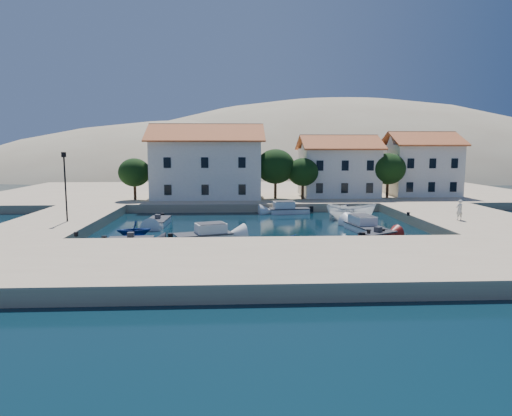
% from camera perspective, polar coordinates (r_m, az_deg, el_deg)
% --- Properties ---
extents(ground, '(400.00, 400.00, 0.00)m').
position_cam_1_polar(ground, '(34.43, 1.33, -5.22)').
color(ground, black).
rests_on(ground, ground).
extents(quay_south, '(52.00, 12.00, 1.00)m').
position_cam_1_polar(quay_south, '(28.50, 2.21, -6.90)').
color(quay_south, tan).
rests_on(quay_south, ground).
extents(quay_east, '(11.00, 20.00, 1.00)m').
position_cam_1_polar(quay_east, '(49.69, 24.72, -1.38)').
color(quay_east, tan).
rests_on(quay_east, ground).
extents(quay_west, '(8.00, 20.00, 1.00)m').
position_cam_1_polar(quay_west, '(47.07, -23.39, -1.77)').
color(quay_west, tan).
rests_on(quay_west, ground).
extents(quay_north, '(80.00, 36.00, 1.00)m').
position_cam_1_polar(quay_north, '(71.98, 0.72, 1.87)').
color(quay_north, tan).
rests_on(quay_north, ground).
extents(hills, '(254.00, 176.00, 99.00)m').
position_cam_1_polar(hills, '(161.80, 5.43, -3.54)').
color(hills, tan).
rests_on(hills, ground).
extents(building_left, '(14.70, 9.45, 9.70)m').
position_cam_1_polar(building_left, '(61.62, -6.17, 5.94)').
color(building_left, silver).
rests_on(building_left, quay_north).
extents(building_mid, '(10.50, 8.40, 8.30)m').
position_cam_1_polar(building_mid, '(64.19, 10.22, 5.29)').
color(building_mid, silver).
rests_on(building_mid, quay_north).
extents(building_right, '(9.45, 8.40, 8.80)m').
position_cam_1_polar(building_right, '(68.82, 19.86, 5.32)').
color(building_right, silver).
rests_on(building_right, quay_north).
extents(trees, '(37.30, 5.30, 6.45)m').
position_cam_1_polar(trees, '(59.42, 3.91, 4.85)').
color(trees, '#382314').
rests_on(trees, quay_north).
extents(lamppost, '(0.35, 0.25, 6.22)m').
position_cam_1_polar(lamppost, '(44.23, -22.76, 3.26)').
color(lamppost, black).
rests_on(lamppost, quay_west).
extents(bollards, '(29.36, 9.56, 0.30)m').
position_cam_1_polar(bollards, '(38.28, 5.10, -2.20)').
color(bollards, black).
rests_on(bollards, ground).
extents(motorboat_grey_sw, '(3.55, 1.75, 1.25)m').
position_cam_1_polar(motorboat_grey_sw, '(37.12, -15.35, -4.09)').
color(motorboat_grey_sw, '#343439').
rests_on(motorboat_grey_sw, ground).
extents(cabin_cruiser_south, '(5.05, 3.41, 1.60)m').
position_cam_1_polar(cabin_cruiser_south, '(37.87, -6.60, -3.36)').
color(cabin_cruiser_south, white).
rests_on(cabin_cruiser_south, ground).
extents(rowboat_south, '(5.22, 4.52, 0.91)m').
position_cam_1_polar(rowboat_south, '(36.26, 5.33, -4.60)').
color(rowboat_south, navy).
rests_on(rowboat_south, ground).
extents(motorboat_red_se, '(3.60, 3.05, 1.25)m').
position_cam_1_polar(motorboat_red_se, '(39.53, 14.99, -3.37)').
color(motorboat_red_se, maroon).
rests_on(motorboat_red_se, ground).
extents(cabin_cruiser_east, '(2.95, 5.43, 1.60)m').
position_cam_1_polar(cabin_cruiser_east, '(42.67, 13.55, -2.29)').
color(cabin_cruiser_east, white).
rests_on(cabin_cruiser_east, ground).
extents(boat_east, '(5.45, 3.35, 1.97)m').
position_cam_1_polar(boat_east, '(49.39, 11.74, -1.48)').
color(boat_east, white).
rests_on(boat_east, ground).
extents(motorboat_white_ne, '(2.60, 3.36, 1.25)m').
position_cam_1_polar(motorboat_white_ne, '(54.49, 11.21, -0.31)').
color(motorboat_white_ne, white).
rests_on(motorboat_white_ne, ground).
extents(rowboat_west, '(3.26, 2.96, 1.50)m').
position_cam_1_polar(rowboat_west, '(40.92, -14.98, -3.43)').
color(rowboat_west, navy).
rests_on(rowboat_west, ground).
extents(motorboat_white_west, '(2.12, 4.46, 1.25)m').
position_cam_1_polar(motorboat_white_west, '(46.32, -12.16, -1.72)').
color(motorboat_white_west, white).
rests_on(motorboat_white_west, ground).
extents(cabin_cruiser_north, '(4.76, 2.38, 1.60)m').
position_cam_1_polar(cabin_cruiser_north, '(53.37, 4.16, -0.16)').
color(cabin_cruiser_north, white).
rests_on(cabin_cruiser_north, ground).
extents(pedestrian, '(0.78, 0.61, 1.88)m').
position_cam_1_polar(pedestrian, '(45.83, 24.09, -0.22)').
color(pedestrian, silver).
rests_on(pedestrian, quay_east).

